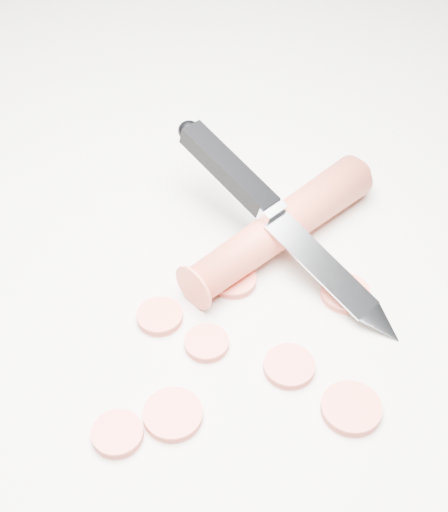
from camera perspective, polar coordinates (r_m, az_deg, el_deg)
The scene contains 11 objects.
ground at distance 0.54m, azimuth 4.19°, elevation -1.59°, with size 2.40×2.40×0.00m, color silver.
carrot at distance 0.55m, azimuth 4.56°, elevation 2.33°, with size 0.03×0.03×0.18m, color #D54B34.
carrot_slice_0 at distance 0.50m, azimuth -1.40°, elevation -6.98°, with size 0.03×0.03×0.01m, color #EF624D.
carrot_slice_1 at distance 0.51m, azimuth -5.16°, elevation -4.84°, with size 0.03×0.03×0.01m, color #EF624D.
carrot_slice_2 at distance 0.53m, azimuth 9.68°, elevation -2.96°, with size 0.04×0.04×0.01m, color #EF624D.
carrot_slice_3 at distance 0.49m, azimuth 5.23°, elevation -8.80°, with size 0.03×0.03×0.01m, color #EF624D.
carrot_slice_4 at distance 0.47m, azimuth 10.14°, elevation -11.91°, with size 0.04×0.04×0.01m, color #EF624D.
carrot_slice_5 at distance 0.53m, azimuth 0.78°, elevation -1.94°, with size 0.03×0.03×0.01m, color #EF624D.
carrot_slice_6 at distance 0.47m, azimuth -4.11°, elevation -12.55°, with size 0.04×0.04×0.01m, color #EF624D.
carrot_slice_7 at distance 0.46m, azimuth -8.51°, elevation -13.90°, with size 0.03×0.03×0.01m, color #EF624D.
kitchen_knife at distance 0.53m, azimuth 4.89°, elevation 2.78°, with size 0.23×0.08×0.07m, color silver, non-canonical shape.
Camera 1 is at (0.17, -0.33, 0.40)m, focal length 50.00 mm.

